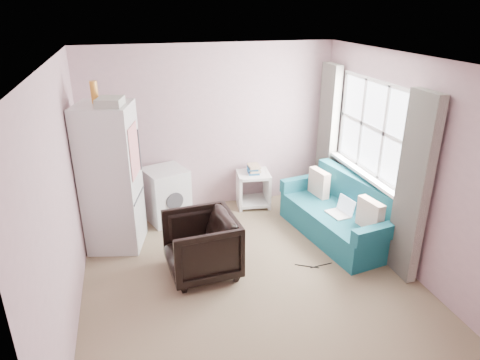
% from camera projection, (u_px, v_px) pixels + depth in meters
% --- Properties ---
extents(room, '(3.84, 4.24, 2.54)m').
position_uv_depth(room, '(251.00, 179.00, 4.62)').
color(room, '#7D6A51').
rests_on(room, ground).
extents(armchair, '(0.81, 0.85, 0.82)m').
position_uv_depth(armchair, '(201.00, 243.00, 5.02)').
color(armchair, black).
rests_on(armchair, ground).
extents(fridge, '(0.79, 0.79, 2.17)m').
position_uv_depth(fridge, '(111.00, 177.00, 5.42)').
color(fridge, silver).
rests_on(fridge, ground).
extents(washing_machine, '(0.72, 0.72, 0.80)m').
position_uv_depth(washing_machine, '(166.00, 194.00, 6.29)').
color(washing_machine, silver).
rests_on(washing_machine, ground).
extents(side_table, '(0.56, 0.56, 0.68)m').
position_uv_depth(side_table, '(253.00, 186.00, 6.78)').
color(side_table, white).
rests_on(side_table, ground).
extents(sofa, '(1.11, 1.92, 0.81)m').
position_uv_depth(sofa, '(341.00, 216.00, 5.89)').
color(sofa, '#1B6B7B').
rests_on(sofa, ground).
extents(window_dressing, '(0.17, 2.62, 2.18)m').
position_uv_depth(window_dressing, '(363.00, 157.00, 5.71)').
color(window_dressing, white).
rests_on(window_dressing, ground).
extents(floor_cables, '(0.46, 0.16, 0.01)m').
position_uv_depth(floor_cables, '(314.00, 266.00, 5.28)').
color(floor_cables, black).
rests_on(floor_cables, ground).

